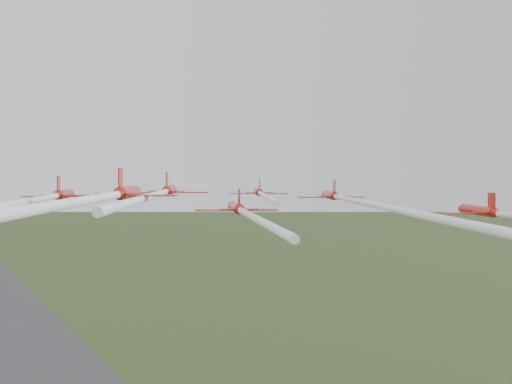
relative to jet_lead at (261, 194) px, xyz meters
name	(u,v)px	position (x,y,z in m)	size (l,w,h in m)	color
runway	(5,322)	(-10.96, 191.62, -52.49)	(38.00, 900.00, 0.04)	#363639
jet_lead	(261,194)	(0.00, 0.00, 0.00)	(19.70, 41.02, 2.53)	red
jet_row2_left	(160,193)	(-17.13, -9.53, 0.54)	(25.02, 52.11, 2.93)	red
jet_row2_right	(356,201)	(0.55, -21.38, -0.16)	(27.97, 61.01, 2.54)	red
jet_row3_left	(44,198)	(-30.80, -17.56, 0.50)	(18.87, 46.84, 2.46)	red
jet_row3_mid	(244,212)	(-12.28, -20.93, -1.04)	(16.91, 41.62, 2.71)	red
jet_row4_left	(95,198)	(-30.20, -35.02, 1.02)	(26.30, 53.31, 2.70)	red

